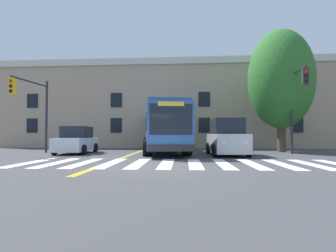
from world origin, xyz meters
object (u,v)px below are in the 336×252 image
city_bus (163,128)px  traffic_light_near_corner (297,96)px  car_white_near_lane (77,141)px  traffic_light_far_corner (33,102)px  street_tree_curbside_large (281,79)px  car_silver_far_lane (226,138)px  car_teal_behind_bus (172,138)px

city_bus → traffic_light_near_corner: bearing=-14.0°
car_white_near_lane → city_bus: bearing=18.2°
traffic_light_far_corner → street_tree_curbside_large: size_ratio=0.56×
traffic_light_far_corner → car_silver_far_lane: bearing=0.2°
car_silver_far_lane → street_tree_curbside_large: street_tree_curbside_large is taller
street_tree_curbside_large → traffic_light_far_corner: bearing=-168.5°
car_silver_far_lane → car_teal_behind_bus: car_silver_far_lane is taller
car_teal_behind_bus → traffic_light_far_corner: bearing=-122.1°
car_white_near_lane → street_tree_curbside_large: street_tree_curbside_large is taller
car_teal_behind_bus → traffic_light_near_corner: (8.85, -13.11, 3.01)m
city_bus → street_tree_curbside_large: (8.96, 0.67, 3.69)m
car_teal_behind_bus → traffic_light_near_corner: traffic_light_near_corner is taller
city_bus → street_tree_curbside_large: street_tree_curbside_large is taller
city_bus → traffic_light_far_corner: bearing=-161.3°
city_bus → car_silver_far_lane: (4.33, -2.83, -0.74)m
car_teal_behind_bus → car_silver_far_lane: bearing=-72.8°
city_bus → traffic_light_far_corner: 9.16m
traffic_light_near_corner → street_tree_curbside_large: street_tree_curbside_large is taller
city_bus → traffic_light_far_corner: (-8.52, -2.89, 1.70)m
car_white_near_lane → car_teal_behind_bus: bearing=65.0°
city_bus → car_silver_far_lane: city_bus is taller
car_silver_far_lane → traffic_light_far_corner: bearing=-179.8°
city_bus → traffic_light_near_corner: traffic_light_near_corner is taller
car_teal_behind_bus → traffic_light_far_corner: 16.46m
car_white_near_lane → traffic_light_far_corner: bearing=-160.1°
car_silver_far_lane → car_teal_behind_bus: size_ratio=1.12×
city_bus → car_white_near_lane: 6.27m
street_tree_curbside_large → car_teal_behind_bus: bearing=131.0°
city_bus → car_silver_far_lane: bearing=-33.2°
city_bus → car_teal_behind_bus: size_ratio=2.98×
city_bus → traffic_light_near_corner: (8.95, -2.24, 2.01)m
car_teal_behind_bus → traffic_light_far_corner: traffic_light_far_corner is taller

